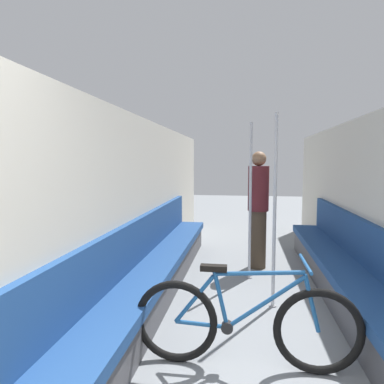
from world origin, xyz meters
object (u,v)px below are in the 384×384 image
at_px(bench_seat_row_right, 349,279).
at_px(bicycle, 245,324).
at_px(grab_pole_far, 250,204).
at_px(passenger_standing, 258,208).
at_px(bench_seat_row_left, 156,269).
at_px(grab_pole_near, 275,214).

height_order(bench_seat_row_right, bicycle, bench_seat_row_right).
distance_m(grab_pole_far, passenger_standing, 0.52).
bearing_deg(bicycle, passenger_standing, 83.13).
bearing_deg(bench_seat_row_left, bicycle, -51.77).
xyz_separation_m(bench_seat_row_left, bicycle, (1.03, -1.31, 0.05)).
bearing_deg(bicycle, grab_pole_far, 85.58).
bearing_deg(grab_pole_far, bench_seat_row_right, -34.68).
relative_size(bench_seat_row_left, passenger_standing, 2.83).
xyz_separation_m(bicycle, grab_pole_near, (0.30, 1.16, 0.66)).
height_order(bench_seat_row_left, grab_pole_near, grab_pole_near).
distance_m(bench_seat_row_right, passenger_standing, 1.64).
xyz_separation_m(bench_seat_row_left, passenger_standing, (1.22, 1.22, 0.59)).
bearing_deg(passenger_standing, grab_pole_far, -131.72).
bearing_deg(bench_seat_row_right, grab_pole_far, 145.32).
bearing_deg(grab_pole_near, passenger_standing, 94.92).
bearing_deg(bench_seat_row_right, bench_seat_row_left, 180.00).
relative_size(bench_seat_row_left, grab_pole_far, 2.33).
bearing_deg(passenger_standing, grab_pole_near, -112.57).
bearing_deg(grab_pole_far, bench_seat_row_left, -146.25).
distance_m(grab_pole_near, passenger_standing, 1.37).
relative_size(bench_seat_row_left, bicycle, 2.82).
relative_size(bench_seat_row_right, bicycle, 2.82).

